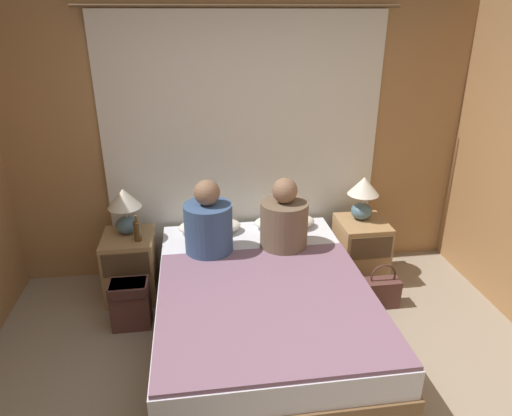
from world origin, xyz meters
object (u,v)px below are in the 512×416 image
lamp_right (363,193)px  bed (262,310)px  pillow_left (210,226)px  nightstand_right (360,250)px  beer_bottle_on_left_stand (137,231)px  nightstand_left (131,266)px  lamp_left (125,206)px  person_right_in_bed (284,222)px  handbag_on_floor (381,292)px  pillow_right (285,222)px  backpack_on_floor (130,302)px  person_left_in_bed (208,225)px

lamp_right → bed: bearing=-142.1°
bed → pillow_left: bearing=111.5°
nightstand_right → beer_bottle_on_left_stand: bearing=-177.3°
bed → pillow_left: (-0.34, 0.86, 0.32)m
bed → pillow_left: size_ratio=3.81×
nightstand_left → lamp_left: size_ratio=1.43×
nightstand_right → bed: bearing=-144.4°
nightstand_right → person_right_in_bed: 0.95m
beer_bottle_on_left_stand → handbag_on_floor: bearing=-10.5°
lamp_right → pillow_right: bearing=176.0°
lamp_right → pillow_right: 0.75m
person_right_in_bed → nightstand_left: bearing=168.7°
pillow_left → beer_bottle_on_left_stand: beer_bottle_on_left_stand is taller
nightstand_left → pillow_left: size_ratio=1.05×
nightstand_left → person_right_in_bed: bearing=-11.3°
bed → handbag_on_floor: bearing=14.5°
person_right_in_bed → backpack_on_floor: 1.38m
lamp_left → pillow_right: bearing=2.0°
lamp_left → bed: bearing=-37.9°
nightstand_left → person_right_in_bed: size_ratio=0.94×
backpack_on_floor → beer_bottle_on_left_stand: bearing=79.6°
lamp_right → person_right_in_bed: bearing=-157.5°
beer_bottle_on_left_stand → backpack_on_floor: bearing=-100.4°
beer_bottle_on_left_stand → handbag_on_floor: size_ratio=0.57×
pillow_right → lamp_left: bearing=-178.0°
backpack_on_floor → pillow_left: bearing=40.3°
nightstand_right → pillow_left: bearing=175.2°
nightstand_left → person_right_in_bed: 1.40m
nightstand_left → beer_bottle_on_left_stand: (0.10, -0.09, 0.38)m
person_left_in_bed → beer_bottle_on_left_stand: size_ratio=2.76×
nightstand_left → person_left_in_bed: person_left_in_bed is taller
lamp_right → pillow_right: size_ratio=0.73×
beer_bottle_on_left_stand → bed: bearing=-34.7°
person_left_in_bed → person_right_in_bed: bearing=0.0°
nightstand_left → pillow_right: size_ratio=1.05×
bed → person_left_in_bed: person_left_in_bed is taller
person_left_in_bed → backpack_on_floor: (-0.64, -0.19, -0.53)m
lamp_right → pillow_right: lamp_right is taller
pillow_right → handbag_on_floor: size_ratio=1.38×
lamp_right → backpack_on_floor: bearing=-165.8°
nightstand_right → person_right_in_bed: person_right_in_bed is taller
nightstand_right → lamp_right: 0.54m
person_right_in_bed → pillow_right: bearing=77.3°
pillow_right → handbag_on_floor: bearing=-38.3°
lamp_right → beer_bottle_on_left_stand: size_ratio=1.77×
lamp_right → pillow_left: bearing=178.0°
person_right_in_bed → backpack_on_floor: person_right_in_bed is taller
backpack_on_floor → lamp_right: bearing=14.2°
person_right_in_bed → handbag_on_floor: size_ratio=1.53×
pillow_right → person_right_in_bed: (-0.08, -0.37, 0.18)m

